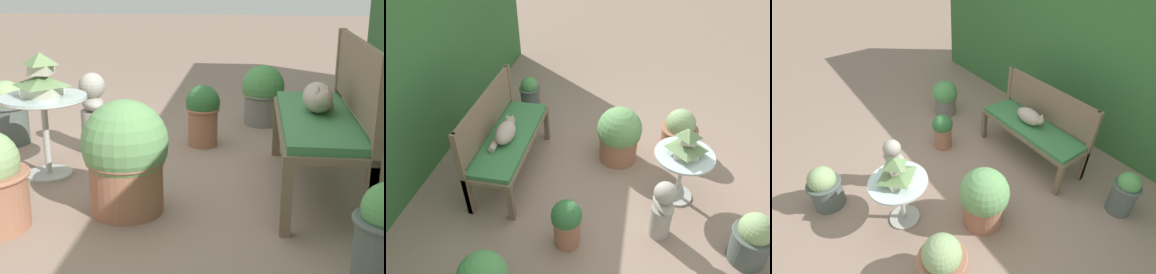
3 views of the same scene
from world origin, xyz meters
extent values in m
plane|color=gray|center=(0.00, 0.00, 0.00)|extent=(30.00, 30.00, 0.00)
cube|color=#336633|center=(0.00, 2.70, 1.13)|extent=(6.40, 1.07, 2.25)
cube|color=brown|center=(-0.63, 1.01, 0.21)|extent=(0.06, 0.06, 0.42)
cube|color=brown|center=(0.74, 1.01, 0.21)|extent=(0.06, 0.06, 0.42)
cube|color=brown|center=(-0.63, 1.45, 0.21)|extent=(0.06, 0.06, 0.42)
cube|color=brown|center=(0.74, 1.45, 0.21)|extent=(0.06, 0.06, 0.42)
cube|color=brown|center=(0.06, 1.23, 0.44)|extent=(1.43, 0.50, 0.04)
cube|color=#387542|center=(0.06, 1.23, 0.49)|extent=(1.37, 0.46, 0.05)
cube|color=brown|center=(-0.63, 1.46, 0.50)|extent=(0.06, 0.06, 0.99)
cube|color=brown|center=(0.74, 1.46, 0.50)|extent=(0.06, 0.06, 0.99)
cube|color=brown|center=(0.06, 1.46, 0.77)|extent=(1.37, 0.04, 0.44)
ellipsoid|color=#A89989|center=(-0.02, 1.24, 0.61)|extent=(0.36, 0.20, 0.19)
sphere|color=#A89989|center=(0.15, 1.24, 0.64)|extent=(0.11, 0.11, 0.11)
cone|color=#A89989|center=(0.15, 1.27, 0.70)|extent=(0.04, 0.04, 0.05)
cone|color=#A89989|center=(0.15, 1.22, 0.70)|extent=(0.04, 0.04, 0.05)
cylinder|color=#A89989|center=(-0.17, 1.32, 0.55)|extent=(0.20, 0.07, 0.07)
cylinder|color=#B7B7B2|center=(0.01, -0.61, 0.01)|extent=(0.33, 0.33, 0.02)
cylinder|color=#B7B7B2|center=(0.01, -0.61, 0.28)|extent=(0.04, 0.04, 0.57)
cylinder|color=silver|center=(0.01, -0.61, 0.57)|extent=(0.59, 0.59, 0.01)
torus|color=#B7B7B2|center=(0.01, -0.61, 0.56)|extent=(0.60, 0.60, 0.02)
cube|color=beige|center=(0.01, -0.61, 0.61)|extent=(0.23, 0.23, 0.07)
pyramid|color=#668451|center=(0.01, -0.61, 0.69)|extent=(0.31, 0.31, 0.08)
cube|color=beige|center=(0.01, -0.61, 0.76)|extent=(0.14, 0.14, 0.07)
pyramid|color=#668451|center=(0.01, -0.61, 0.84)|extent=(0.19, 0.19, 0.08)
cylinder|color=#A39E93|center=(-0.53, -0.43, 0.17)|extent=(0.20, 0.20, 0.34)
ellipsoid|color=#A39E93|center=(-0.53, -0.43, 0.40)|extent=(0.33, 0.28, 0.11)
sphere|color=#A39E93|center=(-0.53, -0.43, 0.54)|extent=(0.21, 0.21, 0.21)
cylinder|color=slate|center=(-1.52, 0.92, 0.15)|extent=(0.34, 0.34, 0.29)
torus|color=slate|center=(-1.52, 0.92, 0.28)|extent=(0.38, 0.38, 0.03)
sphere|color=#4C8E4C|center=(-1.52, 0.92, 0.36)|extent=(0.40, 0.40, 0.40)
cylinder|color=#9E664C|center=(0.52, 0.08, 0.17)|extent=(0.44, 0.44, 0.34)
torus|color=#9E664C|center=(0.52, 0.08, 0.33)|extent=(0.48, 0.48, 0.03)
sphere|color=#66995B|center=(0.52, 0.08, 0.43)|extent=(0.52, 0.52, 0.52)
cylinder|color=#9E664C|center=(-0.81, 0.42, 0.16)|extent=(0.25, 0.25, 0.32)
torus|color=#9E664C|center=(-0.81, 0.42, 0.31)|extent=(0.28, 0.28, 0.03)
sphere|color=#336B38|center=(-0.81, 0.42, 0.37)|extent=(0.28, 0.28, 0.28)
cylinder|color=#9E664C|center=(0.83, -0.62, 0.17)|extent=(0.41, 0.41, 0.33)
torus|color=#9E664C|center=(0.83, -0.62, 0.32)|extent=(0.45, 0.45, 0.03)
sphere|color=#89A870|center=(0.83, -0.62, 0.39)|extent=(0.35, 0.35, 0.35)
cylinder|color=#4C5651|center=(-0.67, -1.21, 0.17)|extent=(0.34, 0.34, 0.34)
torus|color=#4C5651|center=(-0.67, -1.21, 0.33)|extent=(0.37, 0.37, 0.03)
sphere|color=#89A870|center=(-0.67, -1.21, 0.39)|extent=(0.29, 0.29, 0.29)
cylinder|color=#4C5651|center=(1.31, 1.40, 0.20)|extent=(0.26, 0.26, 0.40)
torus|color=#4C5651|center=(1.31, 1.40, 0.38)|extent=(0.30, 0.30, 0.03)
sphere|color=#4C8E4C|center=(1.31, 1.40, 0.44)|extent=(0.23, 0.23, 0.23)
camera|label=1|loc=(3.44, 0.81, 1.39)|focal=50.00mm
camera|label=2|loc=(-3.00, -0.11, 2.92)|focal=35.00mm
camera|label=3|loc=(2.07, -1.28, 2.73)|focal=28.00mm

